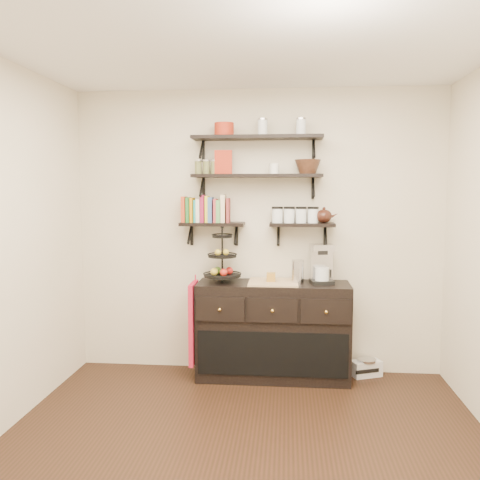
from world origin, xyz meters
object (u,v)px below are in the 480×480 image
(fruit_stand, at_px, (223,263))
(radio, at_px, (366,368))
(sideboard, at_px, (273,330))
(coffee_maker, at_px, (322,265))

(fruit_stand, xyz_separation_m, radio, (1.35, 0.11, -0.99))
(sideboard, distance_m, coffee_maker, 0.76)
(sideboard, distance_m, radio, 0.96)
(fruit_stand, relative_size, coffee_maker, 1.39)
(fruit_stand, bearing_deg, coffee_maker, 1.33)
(coffee_maker, relative_size, radio, 1.18)
(coffee_maker, bearing_deg, fruit_stand, 171.05)
(sideboard, xyz_separation_m, fruit_stand, (-0.47, 0.00, 0.62))
(coffee_maker, distance_m, radio, 1.09)
(sideboard, xyz_separation_m, radio, (0.88, 0.12, -0.37))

